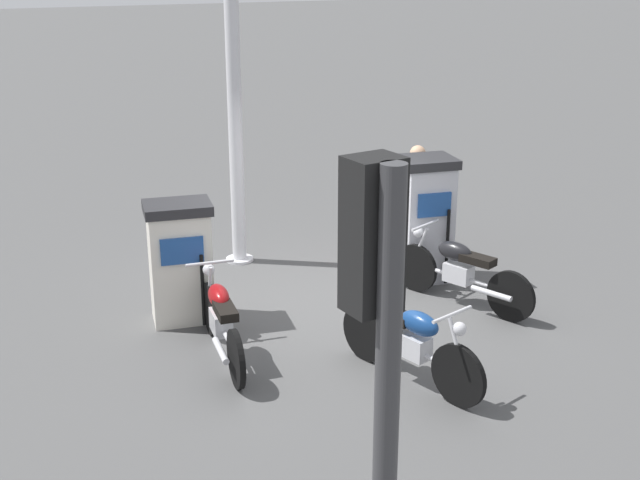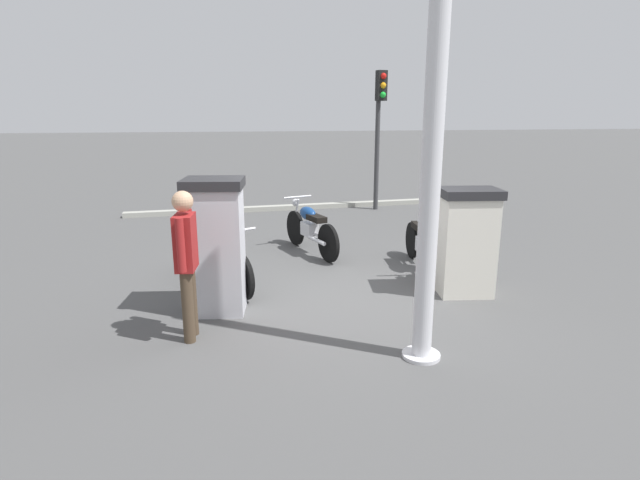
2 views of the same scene
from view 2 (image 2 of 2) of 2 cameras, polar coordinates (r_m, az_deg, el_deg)
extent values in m
plane|color=#4C4C4C|center=(7.18, 2.39, -5.99)|extent=(120.00, 120.00, 0.00)
cube|color=silver|center=(7.21, 16.29, -0.73)|extent=(0.62, 0.78, 1.38)
cube|color=#1E478C|center=(7.40, 15.79, 2.09)|extent=(0.10, 0.50, 0.32)
cube|color=#262628|center=(7.06, 16.72, 5.13)|extent=(0.68, 0.86, 0.12)
cylinder|color=black|center=(7.49, 13.88, -1.66)|extent=(0.05, 0.05, 0.89)
cube|color=silver|center=(6.43, -11.66, -1.25)|extent=(0.66, 0.73, 1.59)
cube|color=#1E478C|center=(6.64, -11.41, 2.37)|extent=(0.09, 0.46, 0.32)
cube|color=#262628|center=(6.26, -12.06, 6.32)|extent=(0.73, 0.80, 0.12)
cylinder|color=black|center=(6.85, -12.76, -2.42)|extent=(0.05, 0.05, 1.04)
cylinder|color=black|center=(7.68, 13.07, -2.51)|extent=(0.63, 0.12, 0.63)
cylinder|color=black|center=(8.92, 10.41, -0.02)|extent=(0.63, 0.12, 0.63)
cube|color=silver|center=(8.23, 11.77, -0.59)|extent=(0.38, 0.23, 0.24)
cylinder|color=silver|center=(8.28, 11.66, -0.83)|extent=(1.01, 0.14, 0.05)
ellipsoid|color=maroon|center=(8.09, 12.02, 1.20)|extent=(0.50, 0.26, 0.24)
cube|color=black|center=(8.42, 11.33, 1.53)|extent=(0.46, 0.24, 0.10)
cylinder|color=silver|center=(7.64, 13.10, -0.26)|extent=(0.26, 0.06, 0.57)
cylinder|color=silver|center=(7.64, 13.05, 2.21)|extent=(0.09, 0.56, 0.04)
sphere|color=silver|center=(7.57, 13.23, 1.16)|extent=(0.15, 0.15, 0.14)
cylinder|color=silver|center=(8.76, 11.52, -0.19)|extent=(0.55, 0.12, 0.07)
cylinder|color=black|center=(6.90, -8.84, -4.17)|extent=(0.62, 0.32, 0.64)
cylinder|color=black|center=(8.16, -13.19, -1.47)|extent=(0.62, 0.32, 0.64)
cube|color=silver|center=(7.45, -11.09, -2.07)|extent=(0.41, 0.33, 0.24)
cylinder|color=silver|center=(7.51, -11.22, -2.34)|extent=(1.00, 0.48, 0.05)
ellipsoid|color=black|center=(7.31, -10.97, -0.09)|extent=(0.53, 0.40, 0.24)
cube|color=black|center=(7.62, -11.99, 0.22)|extent=(0.48, 0.36, 0.10)
cylinder|color=silver|center=(6.85, -9.08, -1.70)|extent=(0.26, 0.14, 0.57)
cylinder|color=silver|center=(6.84, -9.48, 1.04)|extent=(0.26, 0.53, 0.04)
sphere|color=silver|center=(6.78, -9.08, -0.11)|extent=(0.18, 0.18, 0.14)
cylinder|color=silver|center=(8.01, -11.88, -1.53)|extent=(0.53, 0.29, 0.07)
cylinder|color=black|center=(9.64, -2.82, 1.38)|extent=(0.65, 0.26, 0.66)
cylinder|color=black|center=(8.51, 0.96, -0.37)|extent=(0.65, 0.26, 0.66)
cube|color=silver|center=(9.09, -1.20, 1.24)|extent=(0.40, 0.30, 0.24)
cylinder|color=silver|center=(9.06, -1.05, 0.87)|extent=(0.95, 0.34, 0.05)
ellipsoid|color=navy|center=(9.09, -1.40, 3.05)|extent=(0.52, 0.35, 0.24)
cube|color=black|center=(8.80, -0.41, 2.47)|extent=(0.48, 0.32, 0.10)
cylinder|color=silver|center=(9.54, -2.74, 3.09)|extent=(0.26, 0.12, 0.57)
cylinder|color=silver|center=(9.42, -2.56, 4.92)|extent=(0.20, 0.54, 0.04)
sphere|color=silver|center=(9.52, -2.81, 4.29)|extent=(0.18, 0.18, 0.14)
cylinder|color=silver|center=(8.62, -0.38, -0.04)|extent=(0.55, 0.23, 0.07)
cylinder|color=#473828|center=(5.93, -14.43, -6.70)|extent=(0.14, 0.14, 0.82)
cylinder|color=#473828|center=(5.75, -14.79, -7.41)|extent=(0.14, 0.14, 0.82)
cube|color=maroon|center=(5.62, -15.06, -0.24)|extent=(0.38, 0.24, 0.61)
cylinder|color=maroon|center=(5.85, -14.64, 0.64)|extent=(0.10, 0.10, 0.58)
cylinder|color=maroon|center=(5.39, -15.56, -0.57)|extent=(0.10, 0.10, 0.58)
sphere|color=tan|center=(5.53, -15.36, 4.26)|extent=(0.25, 0.25, 0.23)
cylinder|color=#38383A|center=(13.12, 6.52, 10.98)|extent=(0.14, 0.14, 3.48)
cube|color=black|center=(12.99, 6.98, 17.02)|extent=(0.23, 0.27, 0.72)
sphere|color=red|center=(12.91, 7.22, 18.01)|extent=(0.17, 0.17, 0.15)
sphere|color=orange|center=(12.90, 7.19, 17.03)|extent=(0.17, 0.17, 0.15)
sphere|color=green|center=(12.89, 7.16, 16.05)|extent=(0.17, 0.17, 0.15)
cylinder|color=silver|center=(4.91, 12.79, 12.67)|extent=(0.20, 0.20, 4.76)
cylinder|color=silver|center=(5.50, 11.41, -12.69)|extent=(0.40, 0.40, 0.04)
cube|color=#9E9E93|center=(13.20, -3.73, 3.72)|extent=(0.77, 8.13, 0.12)
camera|label=1|loc=(16.58, 9.44, 20.55)|focal=47.25mm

